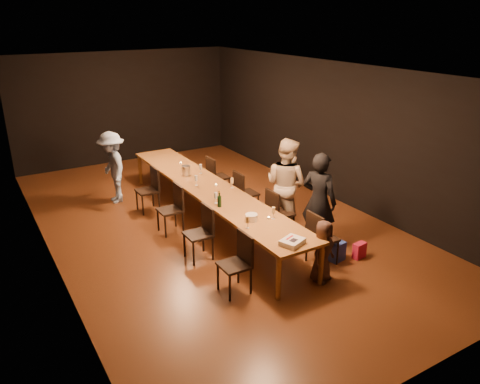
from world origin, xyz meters
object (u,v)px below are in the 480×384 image
chair_left_2 (170,210)px  chair_left_3 (147,190)px  ice_bucket (186,170)px  birthday_cake (292,242)px  chair_left_0 (234,264)px  chair_right_3 (218,176)px  chair_right_1 (280,213)px  chair_right_2 (246,193)px  table (209,190)px  chair_right_0 (323,238)px  chair_left_1 (198,234)px  woman_tan (286,184)px  woman_birthday (319,201)px  child (323,251)px  man_blue (113,168)px  champagne_bottle (219,199)px  plate_stack (251,217)px

chair_left_2 → chair_left_3: 1.20m
chair_left_2 → ice_bucket: size_ratio=4.65×
chair_left_3 → birthday_cake: (0.78, -3.96, 0.32)m
chair_left_0 → chair_left_2: same height
chair_right_3 → chair_left_3: bearing=-90.0°
chair_right_1 → chair_right_2: 1.20m
chair_right_1 → ice_bucket: (-0.92, 2.11, 0.39)m
chair_right_1 → table: bearing=-144.7°
chair_right_0 → ice_bucket: 3.46m
chair_right_2 → chair_left_3: bearing=-125.2°
table → chair_right_1: chair_right_1 is taller
chair_right_0 → chair_right_1: bearing=180.0°
table → chair_right_3: 1.49m
chair_left_1 → woman_tan: bearing=-82.8°
woman_birthday → woman_tan: bearing=-24.5°
chair_left_2 → child: 3.11m
chair_left_1 → man_blue: man_blue is taller
chair_right_2 → chair_left_0: (-1.70, -2.40, 0.00)m
chair_left_3 → champagne_bottle: 2.27m
chair_left_0 → man_blue: (-0.43, 4.48, 0.32)m
chair_right_1 → woman_tan: size_ratio=0.52×
chair_right_2 → birthday_cake: 2.92m
chair_left_2 → chair_right_1: bearing=-125.2°
table → child: 2.86m
chair_right_3 → woman_birthday: size_ratio=0.53×
chair_left_2 → chair_right_0: bearing=-144.7°
woman_birthday → woman_tan: size_ratio=0.98×
chair_left_0 → ice_bucket: (0.78, 3.31, 0.39)m
woman_birthday → ice_bucket: woman_birthday is taller
woman_tan → birthday_cake: woman_tan is taller
chair_left_0 → champagne_bottle: bearing=-20.9°
chair_left_3 → woman_birthday: 3.72m
chair_right_0 → child: bearing=-41.2°
chair_right_3 → child: 4.03m
chair_left_0 → champagne_bottle: (0.55, 1.44, 0.44)m
chair_right_0 → champagne_bottle: size_ratio=3.07×
chair_left_3 → man_blue: bearing=26.1°
table → ice_bucket: ice_bucket is taller
child → ice_bucket: (-0.56, 3.72, 0.35)m
chair_left_0 → chair_left_1: size_ratio=1.00×
woman_tan → birthday_cake: 2.19m
chair_right_1 → champagne_bottle: bearing=-102.0°
chair_left_0 → ice_bucket: ice_bucket is taller
chair_right_0 → woman_birthday: woman_birthday is taller
chair_left_0 → chair_left_1: same height
birthday_cake → plate_stack: plate_stack is taller
ice_bucket → woman_tan: bearing=-56.7°
table → plate_stack: (-0.13, -1.74, 0.11)m
chair_right_1 → chair_left_2: same height
chair_left_3 → chair_right_0: bearing=-154.7°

